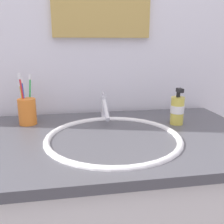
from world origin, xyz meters
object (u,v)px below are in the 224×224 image
object	(u,v)px
toothbrush_green	(30,95)
toothbrush_yellow	(22,99)
toothbrush_red	(23,95)
faucet	(105,108)
toothbrush_cup	(27,112)
toothbrush_blue	(24,97)
soap_dispenser	(177,110)

from	to	relation	value
toothbrush_green	toothbrush_yellow	distance (m)	0.04
toothbrush_red	toothbrush_green	bearing A→B (deg)	52.55
faucet	toothbrush_cup	bearing A→B (deg)	-179.08
toothbrush_cup	toothbrush_blue	world-z (taller)	toothbrush_blue
soap_dispenser	toothbrush_green	bearing A→B (deg)	166.64
toothbrush_cup	toothbrush_green	xyz separation A→B (m)	(0.01, 0.04, 0.06)
toothbrush_yellow	toothbrush_green	bearing A→B (deg)	44.72
soap_dispenser	toothbrush_yellow	bearing A→B (deg)	169.56
toothbrush_blue	toothbrush_yellow	distance (m)	0.01
toothbrush_blue	soap_dispenser	distance (m)	0.64
toothbrush_red	soap_dispenser	distance (m)	0.65
toothbrush_blue	toothbrush_red	bearing A→B (deg)	-108.73
toothbrush_red	toothbrush_yellow	distance (m)	0.02
toothbrush_green	toothbrush_yellow	xyz separation A→B (m)	(-0.03, -0.03, -0.01)
toothbrush_green	soap_dispenser	bearing A→B (deg)	-13.36
toothbrush_cup	toothbrush_red	xyz separation A→B (m)	(-0.01, 0.01, 0.07)
faucet	toothbrush_cup	distance (m)	0.33
faucet	toothbrush_blue	size ratio (longest dim) A/B	0.88
soap_dispenser	toothbrush_blue	bearing A→B (deg)	169.20
faucet	toothbrush_green	bearing A→B (deg)	173.33
toothbrush_cup	soap_dispenser	bearing A→B (deg)	-9.38
toothbrush_yellow	soap_dispenser	distance (m)	0.65
toothbrush_cup	soap_dispenser	world-z (taller)	soap_dispenser
faucet	toothbrush_red	size ratio (longest dim) A/B	0.80
toothbrush_green	toothbrush_red	distance (m)	0.04
faucet	toothbrush_blue	bearing A→B (deg)	177.82
toothbrush_blue	toothbrush_yellow	xyz separation A→B (m)	(-0.01, -0.00, -0.01)
toothbrush_red	toothbrush_blue	world-z (taller)	toothbrush_red
faucet	toothbrush_blue	xyz separation A→B (m)	(-0.34, 0.01, 0.06)
faucet	toothbrush_cup	size ratio (longest dim) A/B	1.53
toothbrush_red	toothbrush_blue	size ratio (longest dim) A/B	1.09
toothbrush_green	toothbrush_red	xyz separation A→B (m)	(-0.02, -0.03, 0.00)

